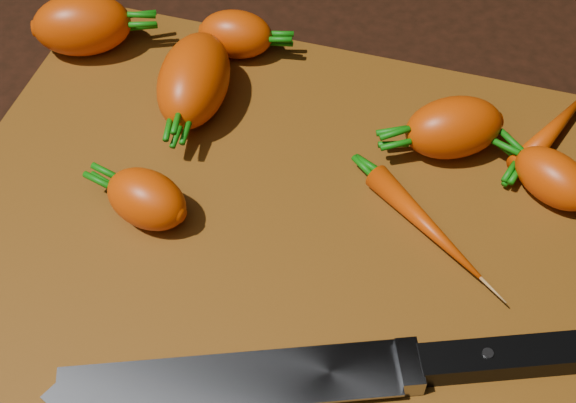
# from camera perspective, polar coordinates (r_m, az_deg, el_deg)

# --- Properties ---
(ground) EXTENTS (2.00, 2.00, 0.01)m
(ground) POSITION_cam_1_polar(r_m,az_deg,el_deg) (0.59, -0.27, -2.82)
(ground) COLOR black
(cutting_board) EXTENTS (0.50, 0.40, 0.01)m
(cutting_board) POSITION_cam_1_polar(r_m,az_deg,el_deg) (0.59, -0.28, -2.19)
(cutting_board) COLOR #56300A
(cutting_board) RESTS_ON ground
(carrot_0) EXTENTS (0.10, 0.08, 0.05)m
(carrot_0) POSITION_cam_1_polar(r_m,az_deg,el_deg) (0.72, -14.43, 12.08)
(carrot_0) COLOR #DF3F00
(carrot_0) RESTS_ON cutting_board
(carrot_1) EXTENTS (0.07, 0.06, 0.04)m
(carrot_1) POSITION_cam_1_polar(r_m,az_deg,el_deg) (0.58, -10.02, 0.17)
(carrot_1) COLOR #DF3F00
(carrot_1) RESTS_ON cutting_board
(carrot_2) EXTENTS (0.07, 0.10, 0.06)m
(carrot_2) POSITION_cam_1_polar(r_m,az_deg,el_deg) (0.65, -6.70, 8.59)
(carrot_2) COLOR #DF3F00
(carrot_2) RESTS_ON cutting_board
(carrot_3) EXTENTS (0.09, 0.08, 0.05)m
(carrot_3) POSITION_cam_1_polar(r_m,az_deg,el_deg) (0.62, 11.70, 5.17)
(carrot_3) COLOR #DF3F00
(carrot_3) RESTS_ON cutting_board
(carrot_4) EXTENTS (0.07, 0.05, 0.04)m
(carrot_4) POSITION_cam_1_polar(r_m,az_deg,el_deg) (0.70, -3.72, 11.78)
(carrot_4) COLOR #DF3F00
(carrot_4) RESTS_ON cutting_board
(carrot_5) EXTENTS (0.07, 0.07, 0.04)m
(carrot_5) POSITION_cam_1_polar(r_m,az_deg,el_deg) (0.62, 18.37, 1.58)
(carrot_5) COLOR #DF3F00
(carrot_5) RESTS_ON cutting_board
(carrot_6) EXTENTS (0.06, 0.10, 0.02)m
(carrot_6) POSITION_cam_1_polar(r_m,az_deg,el_deg) (0.66, 18.29, 4.83)
(carrot_6) COLOR #DF3F00
(carrot_6) RESTS_ON cutting_board
(carrot_7) EXTENTS (0.10, 0.08, 0.02)m
(carrot_7) POSITION_cam_1_polar(r_m,az_deg,el_deg) (0.58, 9.75, -1.59)
(carrot_7) COLOR #DF3F00
(carrot_7) RESTS_ON cutting_board
(knife) EXTENTS (0.33, 0.16, 0.02)m
(knife) POSITION_cam_1_polar(r_m,az_deg,el_deg) (0.51, -1.79, -12.50)
(knife) COLOR gray
(knife) RESTS_ON cutting_board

